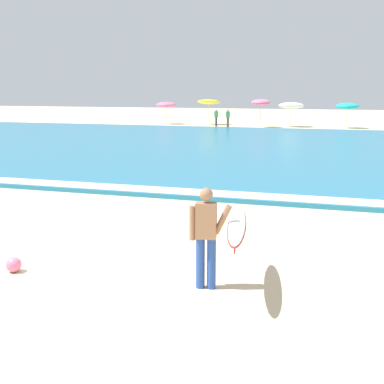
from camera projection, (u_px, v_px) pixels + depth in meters
The scene contains 12 objects.
ground_plane at pixel (28, 271), 9.12m from camera, with size 160.00×160.00×0.00m, color beige.
sea at pixel (242, 147), 28.32m from camera, with size 120.00×28.00×0.14m, color teal.
surf_foam at pixel (161, 190), 15.75m from camera, with size 120.00×0.93×0.01m, color white.
surfer_with_board at pixel (220, 230), 8.10m from camera, with size 1.12×2.31×1.73m.
beach_umbrella_0 at pixel (166, 105), 47.71m from camera, with size 1.95×1.97×2.15m.
beach_umbrella_1 at pixel (209, 102), 46.86m from camera, with size 2.16×2.19×2.47m.
beach_umbrella_2 at pixel (261, 103), 43.57m from camera, with size 1.70×1.73×2.51m.
beach_umbrella_3 at pixel (291, 106), 44.10m from camera, with size 2.26×2.28×2.24m.
beach_umbrella_4 at pixel (347, 106), 42.50m from camera, with size 1.96×1.97×2.21m.
beachgoer_near_row_left at pixel (216, 117), 44.88m from camera, with size 0.32×0.20×1.58m.
beachgoer_near_row_mid at pixel (228, 118), 44.11m from camera, with size 0.32×0.20×1.58m.
beach_ball at pixel (14, 265), 9.03m from camera, with size 0.28×0.28×0.28m, color pink.
Camera 1 is at (5.42, -7.38, 3.29)m, focal length 46.07 mm.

